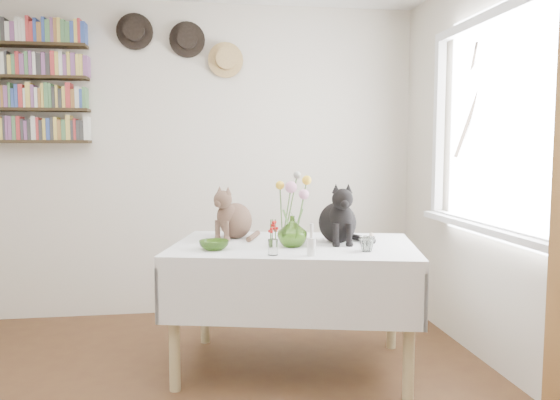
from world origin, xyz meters
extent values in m
cube|color=beige|center=(0.00, 2.27, 1.25)|extent=(4.04, 0.04, 2.54)
cube|color=white|center=(1.97, 0.80, 1.50)|extent=(0.01, 1.40, 1.20)
cube|color=white|center=(1.97, 0.80, 2.13)|extent=(0.06, 1.52, 0.06)
cube|color=white|center=(1.97, 0.80, 0.87)|extent=(0.06, 1.52, 0.06)
cube|color=white|center=(1.97, 1.53, 1.50)|extent=(0.06, 0.06, 1.20)
cube|color=white|center=(1.94, 0.80, 0.87)|extent=(0.12, 1.50, 0.04)
cube|color=white|center=(0.79, 0.98, 0.74)|extent=(1.62, 1.23, 0.06)
cylinder|color=tan|center=(0.08, 0.75, 0.36)|extent=(0.06, 0.06, 0.71)
cylinder|color=tan|center=(1.33, 0.46, 0.36)|extent=(0.06, 0.06, 0.71)
cylinder|color=tan|center=(0.26, 1.50, 0.36)|extent=(0.06, 0.06, 0.71)
cylinder|color=tan|center=(1.50, 1.21, 0.36)|extent=(0.06, 0.06, 0.71)
imported|color=#78AE41|center=(0.77, 0.89, 0.86)|extent=(0.19, 0.19, 0.18)
imported|color=#78AE41|center=(0.31, 0.86, 0.80)|extent=(0.23, 0.23, 0.05)
imported|color=white|center=(1.15, 0.68, 0.81)|extent=(0.11, 0.11, 0.08)
cylinder|color=white|center=(0.82, 0.60, 0.82)|extent=(0.05, 0.05, 0.10)
cylinder|color=white|center=(0.82, 0.60, 0.91)|extent=(0.02, 0.02, 0.08)
cylinder|color=white|center=(0.62, 0.65, 0.82)|extent=(0.05, 0.05, 0.09)
cone|color=white|center=(1.20, 0.76, 0.81)|extent=(0.05, 0.05, 0.07)
sphere|color=beige|center=(1.20, 0.76, 0.85)|extent=(0.03, 0.03, 0.03)
cylinder|color=#4C7233|center=(0.74, 0.90, 0.97)|extent=(0.01, 0.01, 0.30)
sphere|color=#EA9BC2|center=(0.74, 0.90, 1.12)|extent=(0.07, 0.07, 0.07)
cylinder|color=#4C7233|center=(0.81, 0.87, 0.95)|extent=(0.01, 0.01, 0.26)
sphere|color=#EA9BC2|center=(0.81, 0.87, 1.08)|extent=(0.06, 0.06, 0.06)
cylinder|color=#4C7233|center=(0.83, 0.92, 0.99)|extent=(0.01, 0.01, 0.34)
sphere|color=yellow|center=(0.83, 0.92, 1.16)|extent=(0.06, 0.06, 0.06)
cylinder|color=#4C7233|center=(0.71, 0.93, 0.98)|extent=(0.01, 0.01, 0.31)
sphere|color=yellow|center=(0.71, 0.93, 1.13)|extent=(0.05, 0.05, 0.05)
cylinder|color=#4C7233|center=(0.77, 0.94, 1.01)|extent=(0.01, 0.01, 0.37)
sphere|color=#999E93|center=(0.77, 0.94, 1.19)|extent=(0.04, 0.04, 0.04)
cube|color=#312514|center=(-1.10, 2.16, 1.40)|extent=(1.00, 0.16, 0.02)
cube|color=#312514|center=(-1.10, 2.16, 1.64)|extent=(1.00, 0.16, 0.02)
cube|color=#312514|center=(-1.10, 2.16, 1.88)|extent=(1.00, 0.16, 0.02)
cube|color=#312514|center=(-1.10, 2.16, 2.12)|extent=(1.00, 0.16, 0.02)
cylinder|color=black|center=(-0.25, 2.21, 2.25)|extent=(0.28, 0.02, 0.28)
cylinder|color=black|center=(-0.25, 2.17, 2.25)|extent=(0.16, 0.08, 0.16)
cylinder|color=black|center=(0.15, 2.21, 2.20)|extent=(0.28, 0.02, 0.28)
cylinder|color=black|center=(0.15, 2.17, 2.20)|extent=(0.16, 0.08, 0.16)
cylinder|color=tan|center=(0.45, 2.21, 2.05)|extent=(0.28, 0.02, 0.28)
cylinder|color=tan|center=(0.45, 2.17, 2.05)|extent=(0.16, 0.08, 0.16)
camera|label=1|loc=(0.23, -2.23, 1.35)|focal=35.00mm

